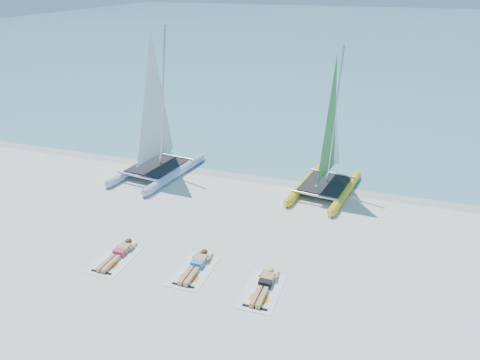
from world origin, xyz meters
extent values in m
plane|color=white|center=(0.00, 0.00, 0.00)|extent=(140.00, 140.00, 0.00)
cube|color=#7AB9CC|center=(0.00, 63.00, 0.01)|extent=(140.00, 115.00, 0.01)
cube|color=silver|center=(0.00, 5.50, 0.00)|extent=(140.00, 1.40, 0.01)
cylinder|color=#C2E0FF|center=(-5.19, 4.40, 0.19)|extent=(0.94, 4.27, 0.38)
cone|color=#C2E0FF|center=(-4.88, 6.72, 0.19)|extent=(0.43, 0.59, 0.36)
cylinder|color=#C2E0FF|center=(-3.31, 4.14, 0.19)|extent=(0.94, 4.27, 0.38)
cone|color=#C2E0FF|center=(-2.99, 6.47, 0.19)|extent=(0.43, 0.59, 0.36)
cube|color=black|center=(-4.25, 4.27, 0.41)|extent=(2.13, 2.56, 0.03)
cylinder|color=silver|center=(-4.15, 5.02, 3.33)|extent=(0.24, 1.12, 5.86)
cylinder|color=yellow|center=(2.25, 4.93, 0.17)|extent=(0.85, 3.89, 0.34)
cone|color=yellow|center=(2.53, 7.05, 0.17)|extent=(0.39, 0.53, 0.33)
cylinder|color=yellow|center=(3.97, 4.70, 0.17)|extent=(0.85, 3.89, 0.34)
cone|color=yellow|center=(4.25, 6.82, 0.17)|extent=(0.39, 0.53, 0.33)
cube|color=black|center=(3.11, 4.82, 0.37)|extent=(1.94, 2.33, 0.03)
cylinder|color=silver|center=(3.20, 5.50, 3.03)|extent=(0.22, 1.02, 5.34)
cube|color=white|center=(-2.25, -2.25, 0.01)|extent=(1.00, 1.85, 0.02)
cube|color=tan|center=(-2.25, -1.82, 0.12)|extent=(0.36, 0.55, 0.17)
cube|color=#DD3459|center=(-2.25, -2.02, 0.12)|extent=(0.37, 0.22, 0.17)
cube|color=tan|center=(-2.25, -2.62, 0.09)|extent=(0.31, 0.85, 0.13)
sphere|color=tan|center=(-2.25, -1.45, 0.16)|extent=(0.21, 0.21, 0.21)
ellipsoid|color=#3A2915|center=(-2.25, -1.44, 0.20)|extent=(0.22, 0.24, 0.15)
cube|color=white|center=(0.35, -2.04, 0.01)|extent=(1.00, 1.85, 0.02)
cube|color=tan|center=(0.35, -1.61, 0.12)|extent=(0.36, 0.55, 0.17)
cube|color=#2890D9|center=(0.35, -1.81, 0.12)|extent=(0.37, 0.22, 0.17)
cube|color=tan|center=(0.35, -2.41, 0.09)|extent=(0.31, 0.85, 0.13)
sphere|color=tan|center=(0.35, -1.24, 0.16)|extent=(0.21, 0.21, 0.21)
ellipsoid|color=#3A2915|center=(0.35, -1.23, 0.20)|extent=(0.22, 0.24, 0.15)
cube|color=white|center=(2.58, -2.30, 0.01)|extent=(1.00, 1.85, 0.02)
cube|color=tan|center=(2.58, -1.87, 0.12)|extent=(0.36, 0.55, 0.17)
cube|color=black|center=(2.58, -2.07, 0.12)|extent=(0.37, 0.22, 0.17)
cube|color=tan|center=(2.58, -2.67, 0.09)|extent=(0.31, 0.85, 0.13)
sphere|color=tan|center=(2.58, -1.50, 0.16)|extent=(0.21, 0.21, 0.21)
ellipsoid|color=#E8BF6D|center=(2.58, -1.49, 0.20)|extent=(0.22, 0.24, 0.15)
camera|label=1|loc=(5.47, -12.68, 8.24)|focal=35.00mm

